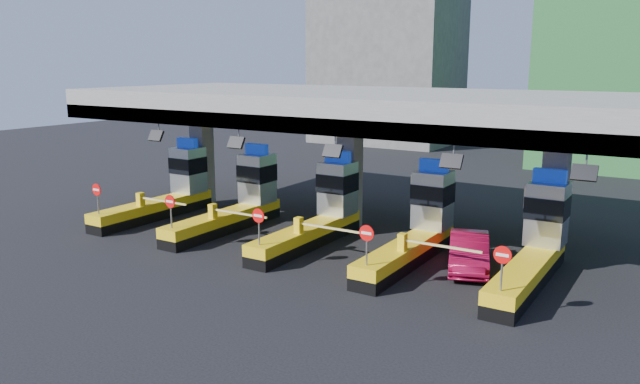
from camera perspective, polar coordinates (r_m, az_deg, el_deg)
The scene contains 9 objects.
ground at distance 29.89m, azimuth -0.15°, elevation -4.54°, with size 120.00×120.00×0.00m, color black.
toll_canopy at distance 31.23m, azimuth 2.67°, elevation 7.61°, with size 28.00×12.09×7.00m.
toll_lane_far_left at distance 35.92m, azimuth -13.55°, elevation 0.21°, with size 4.43×8.00×4.16m.
toll_lane_left at distance 32.60m, azimuth -7.35°, elevation -0.72°, with size 4.43×8.00×4.16m.
toll_lane_center at distance 29.76m, azimuth 0.14°, elevation -1.83°, with size 4.43×8.00×4.16m.
toll_lane_right at distance 27.53m, azimuth 9.03°, elevation -3.11°, with size 4.43×8.00×4.16m.
toll_lane_far_right at distance 26.09m, azimuth 19.21°, elevation -4.47°, with size 4.43×8.00×4.16m.
bg_building_concrete at distance 67.02m, azimuth 6.21°, elevation 12.25°, with size 14.00×10.00×18.00m, color #4C4C49.
red_car at distance 26.55m, azimuth 13.45°, elevation -5.33°, with size 1.56×4.47×1.47m, color maroon.
Camera 1 is at (15.24, -24.30, 8.42)m, focal length 35.00 mm.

